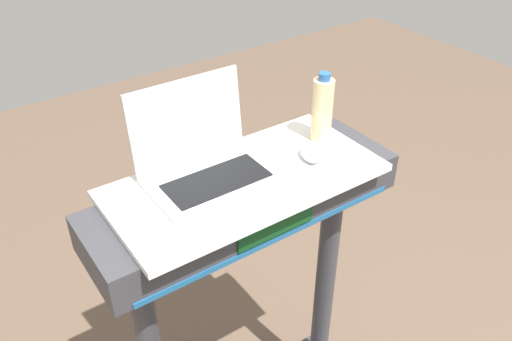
# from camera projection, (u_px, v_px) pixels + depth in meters

# --- Properties ---
(desk_board) EXTENTS (0.75, 0.37, 0.02)m
(desk_board) POSITION_uv_depth(u_px,v_px,m) (245.00, 180.00, 1.45)
(desk_board) COLOR white
(desk_board) RESTS_ON treadmill_base
(laptop) EXTENTS (0.33, 0.26, 0.25)m
(laptop) POSITION_uv_depth(u_px,v_px,m) (205.00, 160.00, 1.42)
(laptop) COLOR #B7B7BC
(laptop) RESTS_ON desk_board
(computer_mouse) EXTENTS (0.10, 0.12, 0.03)m
(computer_mouse) POSITION_uv_depth(u_px,v_px,m) (311.00, 153.00, 1.51)
(computer_mouse) COLOR #B2B2B7
(computer_mouse) RESTS_ON desk_board
(water_bottle) EXTENTS (0.06, 0.06, 0.21)m
(water_bottle) POSITION_uv_depth(u_px,v_px,m) (322.00, 109.00, 1.56)
(water_bottle) COLOR beige
(water_bottle) RESTS_ON desk_board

